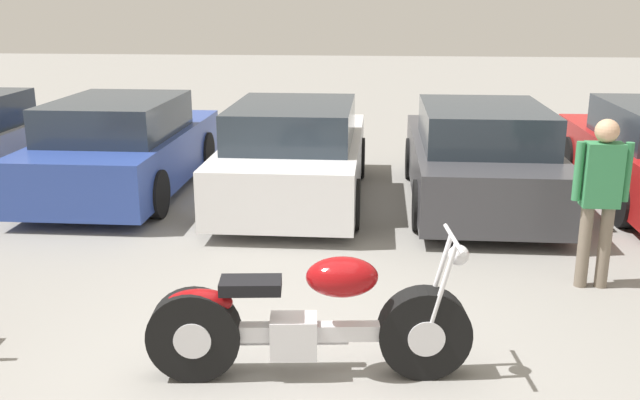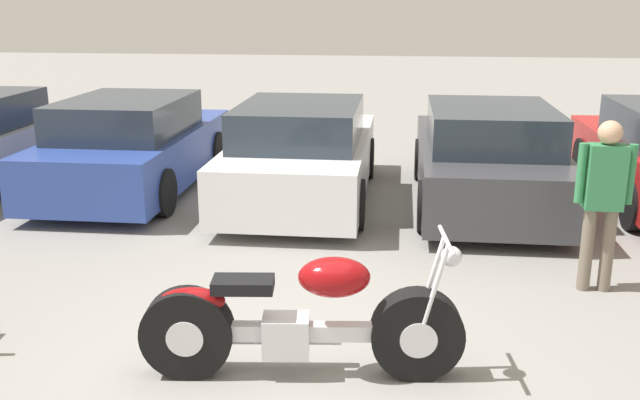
{
  "view_description": "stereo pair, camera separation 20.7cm",
  "coord_description": "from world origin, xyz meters",
  "px_view_note": "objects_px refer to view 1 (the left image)",
  "views": [
    {
      "loc": [
        0.57,
        -4.76,
        2.71
      ],
      "look_at": [
        0.03,
        1.73,
        0.85
      ],
      "focal_mm": 40.0,
      "sensor_mm": 36.0,
      "label": 1
    },
    {
      "loc": [
        0.78,
        -4.74,
        2.71
      ],
      "look_at": [
        0.03,
        1.73,
        0.85
      ],
      "focal_mm": 40.0,
      "sensor_mm": 36.0,
      "label": 2
    }
  ],
  "objects_px": {
    "parked_car_blue": "(124,148)",
    "person_standing": "(601,190)",
    "parked_car_white": "(295,155)",
    "parked_car_dark_grey": "(479,157)",
    "motorcycle": "(307,322)"
  },
  "relations": [
    {
      "from": "parked_car_blue",
      "to": "person_standing",
      "type": "distance_m",
      "value": 6.49
    },
    {
      "from": "parked_car_white",
      "to": "person_standing",
      "type": "bearing_deg",
      "value": -41.31
    },
    {
      "from": "parked_car_blue",
      "to": "parked_car_dark_grey",
      "type": "height_order",
      "value": "same"
    },
    {
      "from": "motorcycle",
      "to": "parked_car_blue",
      "type": "relative_size",
      "value": 0.57
    },
    {
      "from": "motorcycle",
      "to": "parked_car_dark_grey",
      "type": "distance_m",
      "value": 5.11
    },
    {
      "from": "parked_car_blue",
      "to": "parked_car_white",
      "type": "height_order",
      "value": "same"
    },
    {
      "from": "parked_car_blue",
      "to": "parked_car_dark_grey",
      "type": "distance_m",
      "value": 4.98
    },
    {
      "from": "parked_car_white",
      "to": "parked_car_dark_grey",
      "type": "xyz_separation_m",
      "value": [
        2.49,
        0.02,
        0.0
      ]
    },
    {
      "from": "parked_car_white",
      "to": "person_standing",
      "type": "xyz_separation_m",
      "value": [
        3.21,
        -2.83,
        0.33
      ]
    },
    {
      "from": "motorcycle",
      "to": "parked_car_dark_grey",
      "type": "height_order",
      "value": "parked_car_dark_grey"
    },
    {
      "from": "parked_car_blue",
      "to": "person_standing",
      "type": "xyz_separation_m",
      "value": [
        5.7,
        -3.08,
        0.33
      ]
    },
    {
      "from": "motorcycle",
      "to": "parked_car_blue",
      "type": "distance_m",
      "value": 5.89
    },
    {
      "from": "motorcycle",
      "to": "parked_car_white",
      "type": "distance_m",
      "value": 4.79
    },
    {
      "from": "parked_car_blue",
      "to": "parked_car_white",
      "type": "distance_m",
      "value": 2.5
    },
    {
      "from": "parked_car_dark_grey",
      "to": "person_standing",
      "type": "distance_m",
      "value": 2.96
    }
  ]
}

